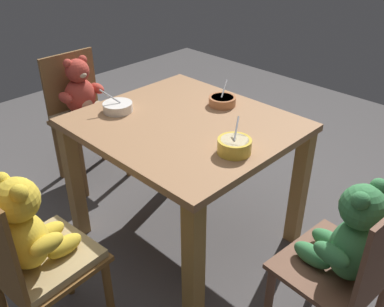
% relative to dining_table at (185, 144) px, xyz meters
% --- Properties ---
extents(ground_plane, '(5.20, 5.20, 0.04)m').
position_rel_dining_table_xyz_m(ground_plane, '(0.00, 0.00, -0.62)').
color(ground_plane, '#4E4B4B').
extents(dining_table, '(1.00, 0.90, 0.73)m').
position_rel_dining_table_xyz_m(dining_table, '(0.00, 0.00, 0.00)').
color(dining_table, '#986B47').
rests_on(dining_table, ground_plane).
extents(teddy_chair_near_front, '(0.40, 0.40, 0.86)m').
position_rel_dining_table_xyz_m(teddy_chair_near_front, '(0.07, -0.88, -0.05)').
color(teddy_chair_near_front, brown).
rests_on(teddy_chair_near_front, ground_plane).
extents(teddy_chair_near_right, '(0.40, 0.45, 0.84)m').
position_rel_dining_table_xyz_m(teddy_chair_near_right, '(0.93, -0.06, -0.05)').
color(teddy_chair_near_right, brown).
rests_on(teddy_chair_near_right, ground_plane).
extents(teddy_chair_near_left, '(0.37, 0.41, 0.84)m').
position_rel_dining_table_xyz_m(teddy_chair_near_left, '(-0.93, -0.01, -0.06)').
color(teddy_chair_near_left, brown).
rests_on(teddy_chair_near_left, ground_plane).
extents(porridge_bowl_terracotta_far_center, '(0.14, 0.15, 0.12)m').
position_rel_dining_table_xyz_m(porridge_bowl_terracotta_far_center, '(-0.00, 0.28, 0.15)').
color(porridge_bowl_terracotta_far_center, '#BC7348').
rests_on(porridge_bowl_terracotta_far_center, dining_table).
extents(porridge_bowl_yellow_near_right, '(0.15, 0.15, 0.14)m').
position_rel_dining_table_xyz_m(porridge_bowl_yellow_near_right, '(0.36, -0.06, 0.16)').
color(porridge_bowl_yellow_near_right, yellow).
rests_on(porridge_bowl_yellow_near_right, dining_table).
extents(porridge_bowl_white_near_left, '(0.15, 0.15, 0.12)m').
position_rel_dining_table_xyz_m(porridge_bowl_white_near_left, '(-0.33, -0.16, 0.15)').
color(porridge_bowl_white_near_left, silver).
rests_on(porridge_bowl_white_near_left, dining_table).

